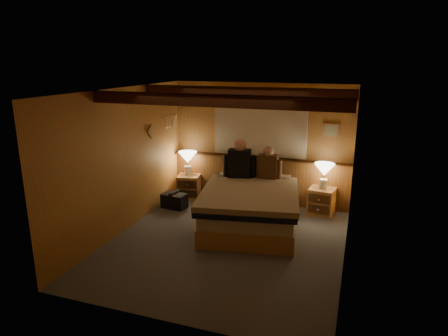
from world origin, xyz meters
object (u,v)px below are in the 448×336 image
at_px(nightstand_left, 189,187).
at_px(person_right, 268,165).
at_px(lamp_left, 188,159).
at_px(person_left, 240,162).
at_px(bed, 250,208).
at_px(lamp_right, 324,171).
at_px(nightstand_right, 321,201).
at_px(duffel_bag, 174,200).

xyz_separation_m(nightstand_left, person_right, (1.75, -0.31, 0.70)).
bearing_deg(person_right, lamp_left, 166.92).
bearing_deg(person_left, bed, -69.69).
bearing_deg(person_left, nightstand_left, 150.19).
height_order(bed, person_left, person_left).
distance_m(bed, person_left, 0.98).
bearing_deg(person_right, lamp_right, 14.20).
bearing_deg(person_left, nightstand_right, 4.71).
relative_size(lamp_left, person_left, 0.66).
bearing_deg(lamp_right, bed, -136.75).
relative_size(lamp_left, lamp_right, 1.03).
bearing_deg(bed, person_right, 70.41).
relative_size(bed, lamp_right, 4.73).
bearing_deg(person_right, bed, -102.16).
bearing_deg(person_right, person_left, -170.19).
distance_m(lamp_left, person_left, 1.34).
relative_size(nightstand_left, person_right, 0.84).
bearing_deg(lamp_right, person_right, -163.22).
distance_m(person_right, duffel_bag, 1.98).
relative_size(person_left, duffel_bag, 1.47).
xyz_separation_m(person_right, duffel_bag, (-1.79, -0.32, -0.80)).
relative_size(nightstand_left, person_left, 0.70).
distance_m(lamp_left, lamp_right, 2.76).
distance_m(lamp_left, person_right, 1.80).
height_order(lamp_left, person_left, person_left).
bearing_deg(nightstand_left, bed, -45.23).
distance_m(nightstand_right, lamp_right, 0.59).
bearing_deg(person_right, nightstand_right, 14.76).
xyz_separation_m(lamp_left, lamp_right, (2.76, -0.03, -0.00)).
distance_m(nightstand_right, lamp_left, 2.81).
bearing_deg(nightstand_right, duffel_bag, -159.50).
xyz_separation_m(nightstand_right, person_left, (-1.49, -0.42, 0.75)).
height_order(nightstand_left, duffel_bag, nightstand_left).
bearing_deg(duffel_bag, lamp_left, 96.11).
bearing_deg(lamp_right, person_left, -164.70).
bearing_deg(bed, lamp_right, 33.25).
height_order(nightstand_right, person_right, person_right).
xyz_separation_m(lamp_left, duffel_bag, (-0.02, -0.65, -0.69)).
xyz_separation_m(bed, lamp_left, (-1.64, 1.08, 0.48)).
bearing_deg(nightstand_left, lamp_right, -12.16).
bearing_deg(lamp_left, duffel_bag, -91.45).
height_order(person_left, duffel_bag, person_left).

